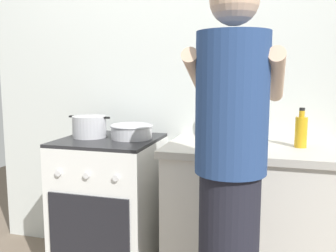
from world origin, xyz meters
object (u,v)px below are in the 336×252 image
Objects in this scene: stove_range at (110,206)px; mixing_bowl at (132,131)px; person at (230,181)px; utensil_crock at (216,124)px; oil_bottle at (301,131)px; pot at (89,127)px.

stove_range is 0.52m from mixing_bowl.
person is at bearing -42.58° from mixing_bowl.
utensil_crock is 0.51m from oil_bottle.
pot reaches higher than stove_range.
pot is 0.17× the size of person.
oil_bottle is 0.13× the size of person.
mixing_bowl is at bearing 16.07° from stove_range.
stove_range is at bearing -166.10° from utensil_crock.
stove_range is at bearing -163.93° from mixing_bowl.
utensil_crock is 0.20× the size of person.
oil_bottle is (1.02, -0.00, 0.04)m from mixing_bowl.
oil_bottle reaches higher than mixing_bowl.
stove_range is 0.54m from pot.
utensil_crock reaches higher than pot.
pot is at bearing 175.97° from stove_range.
stove_range is at bearing 144.34° from person.
stove_range is 3.17× the size of pot.
utensil_crock is (0.52, 0.12, 0.05)m from mixing_bowl.
utensil_crock is 1.49× the size of oil_bottle.
pot is 0.85× the size of utensil_crock.
mixing_bowl is at bearing 179.72° from oil_bottle.
utensil_crock is at bearing 165.56° from oil_bottle.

